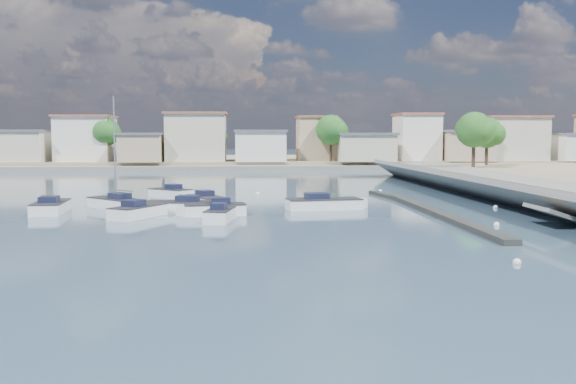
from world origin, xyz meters
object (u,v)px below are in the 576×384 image
Objects in this scene: motorboat_h at (328,204)px; sailboat at (114,203)px; motorboat_a at (52,207)px; motorboat_d at (211,210)px; motorboat_b at (221,215)px; motorboat_g at (209,202)px; motorboat_e at (140,212)px; motorboat_c at (177,207)px; motorboat_f at (169,194)px.

sailboat reaches higher than motorboat_h.
motorboat_a is 1.19× the size of motorboat_d.
motorboat_d is at bearing -12.74° from motorboat_a.
motorboat_a is at bearing -152.46° from sailboat.
motorboat_d is at bearing 104.12° from motorboat_b.
motorboat_a is at bearing -165.58° from motorboat_g.
motorboat_b is at bearing -75.88° from motorboat_d.
sailboat reaches higher than motorboat_b.
motorboat_e is at bearing -25.61° from motorboat_a.
sailboat is (-2.91, 5.58, 0.04)m from motorboat_e.
motorboat_g and motorboat_h have the same top height.
motorboat_c is 1.21× the size of motorboat_e.
motorboat_b is 17.63m from motorboat_f.
motorboat_c is 1.21× the size of motorboat_d.
motorboat_c is 3.57m from motorboat_e.
motorboat_h is at bearing 38.72° from motorboat_b.
motorboat_g is 0.81× the size of motorboat_h.
motorboat_e is 0.94× the size of motorboat_g.
motorboat_e is 1.15× the size of motorboat_f.
motorboat_e is at bearing 156.99° from motorboat_b.
motorboat_c and motorboat_f have the same top height.
motorboat_a is 0.99× the size of motorboat_c.
sailboat reaches higher than motorboat_c.
motorboat_a is at bearing 154.39° from motorboat_e.
motorboat_b is at bearing -56.35° from motorboat_c.
motorboat_f is (7.44, 10.95, -0.00)m from motorboat_a.
motorboat_a is at bearing 167.26° from motorboat_d.
motorboat_b is 11.80m from sailboat.
motorboat_g is (4.46, 6.37, 0.00)m from motorboat_e.
motorboat_b and motorboat_h have the same top height.
sailboat is (-16.80, 1.49, 0.04)m from motorboat_h.
motorboat_f and motorboat_g have the same top height.
motorboat_g is 7.42m from sailboat.
motorboat_a is at bearing -178.13° from motorboat_h.
motorboat_e is 0.76× the size of motorboat_h.
motorboat_f is 0.82× the size of motorboat_g.
motorboat_f is 9.36m from sailboat.
motorboat_c is at bearing -80.46° from motorboat_f.
motorboat_b is at bearing -72.19° from motorboat_f.
motorboat_d is (-0.78, 3.11, -0.00)m from motorboat_b.
motorboat_c and motorboat_e have the same top height.
motorboat_h is (9.42, -2.29, -0.00)m from motorboat_g.
motorboat_a and motorboat_e have the same top height.
motorboat_b is 6.21m from motorboat_c.
motorboat_e is 6.29m from sailboat.
motorboat_e is 0.56× the size of sailboat.
motorboat_h is at bearing -37.19° from motorboat_f.
motorboat_h is at bearing 20.92° from motorboat_d.
motorboat_h is (13.53, -10.27, 0.00)m from motorboat_f.
motorboat_e is 14.47m from motorboat_h.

